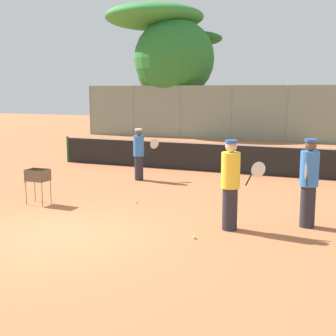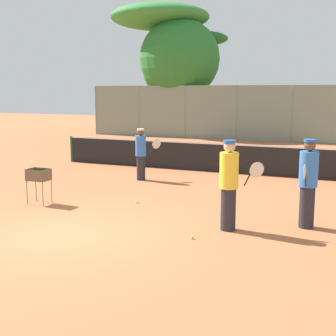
{
  "view_description": "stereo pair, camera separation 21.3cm",
  "coord_description": "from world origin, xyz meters",
  "px_view_note": "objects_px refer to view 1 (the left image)",
  "views": [
    {
      "loc": [
        5.53,
        -7.63,
        2.95
      ],
      "look_at": [
        1.07,
        3.17,
        1.0
      ],
      "focal_mm": 50.0,
      "sensor_mm": 36.0,
      "label": 1
    },
    {
      "loc": [
        5.73,
        -7.55,
        2.95
      ],
      "look_at": [
        1.07,
        3.17,
        1.0
      ],
      "focal_mm": 50.0,
      "sensor_mm": 36.0,
      "label": 2
    }
  ],
  "objects_px": {
    "tennis_net": "(197,156)",
    "ball_cart": "(37,178)",
    "player_white_outfit": "(139,154)",
    "player_red_cap": "(309,182)",
    "player_yellow_shirt": "(231,184)",
    "parked_car": "(211,125)"
  },
  "relations": [
    {
      "from": "player_white_outfit",
      "to": "player_red_cap",
      "type": "xyz_separation_m",
      "value": [
        5.74,
        -3.46,
        0.11
      ]
    },
    {
      "from": "player_red_cap",
      "to": "parked_car",
      "type": "bearing_deg",
      "value": -155.73
    },
    {
      "from": "tennis_net",
      "to": "ball_cart",
      "type": "height_order",
      "value": "tennis_net"
    },
    {
      "from": "player_yellow_shirt",
      "to": "parked_car",
      "type": "distance_m",
      "value": 21.46
    },
    {
      "from": "player_yellow_shirt",
      "to": "ball_cart",
      "type": "height_order",
      "value": "player_yellow_shirt"
    },
    {
      "from": "player_red_cap",
      "to": "player_yellow_shirt",
      "type": "bearing_deg",
      "value": -59.47
    },
    {
      "from": "player_red_cap",
      "to": "player_yellow_shirt",
      "type": "relative_size",
      "value": 1.0
    },
    {
      "from": "parked_car",
      "to": "tennis_net",
      "type": "bearing_deg",
      "value": -74.87
    },
    {
      "from": "tennis_net",
      "to": "ball_cart",
      "type": "distance_m",
      "value": 6.78
    },
    {
      "from": "parked_car",
      "to": "ball_cart",
      "type": "bearing_deg",
      "value": -85.65
    },
    {
      "from": "player_white_outfit",
      "to": "ball_cart",
      "type": "xyz_separation_m",
      "value": [
        -0.99,
        -4.0,
        -0.19
      ]
    },
    {
      "from": "player_yellow_shirt",
      "to": "tennis_net",
      "type": "bearing_deg",
      "value": 102.46
    },
    {
      "from": "tennis_net",
      "to": "parked_car",
      "type": "distance_m",
      "value": 14.14
    },
    {
      "from": "player_red_cap",
      "to": "parked_car",
      "type": "height_order",
      "value": "player_red_cap"
    },
    {
      "from": "player_white_outfit",
      "to": "player_yellow_shirt",
      "type": "relative_size",
      "value": 0.88
    },
    {
      "from": "player_white_outfit",
      "to": "player_red_cap",
      "type": "height_order",
      "value": "player_red_cap"
    },
    {
      "from": "player_red_cap",
      "to": "player_white_outfit",
      "type": "bearing_deg",
      "value": -119.74
    },
    {
      "from": "player_white_outfit",
      "to": "player_red_cap",
      "type": "bearing_deg",
      "value": -70.73
    },
    {
      "from": "tennis_net",
      "to": "parked_car",
      "type": "xyz_separation_m",
      "value": [
        -3.69,
        13.65,
        0.1
      ]
    },
    {
      "from": "ball_cart",
      "to": "player_yellow_shirt",
      "type": "bearing_deg",
      "value": -3.29
    },
    {
      "from": "tennis_net",
      "to": "player_red_cap",
      "type": "xyz_separation_m",
      "value": [
        4.57,
        -5.88,
        0.44
      ]
    },
    {
      "from": "tennis_net",
      "to": "player_yellow_shirt",
      "type": "distance_m",
      "value": 7.4
    }
  ]
}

